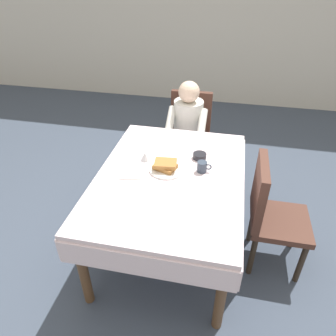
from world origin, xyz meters
The scene contains 14 objects.
ground_plane centered at (0.00, 0.00, 0.00)m, with size 14.00×14.00×0.00m, color #3D4756.
dining_table_main centered at (0.00, 0.00, 0.65)m, with size 1.12×1.52×0.74m.
chair_diner centered at (-0.02, 1.17, 0.53)m, with size 0.44×0.45×0.93m.
diner_person centered at (-0.02, 1.01, 0.67)m, with size 0.40×0.43×1.12m.
chair_right_side centered at (0.77, 0.00, 0.53)m, with size 0.45×0.44×0.93m.
plate_breakfast centered at (-0.04, 0.07, 0.75)m, with size 0.28×0.28×0.02m, color white.
breakfast_stack centered at (-0.05, 0.06, 0.79)m, with size 0.19×0.17×0.06m.
cup_coffee centered at (0.23, 0.10, 0.78)m, with size 0.11×0.08×0.08m.
bowl_butter centered at (0.19, 0.28, 0.76)m, with size 0.11×0.11×0.04m, color black.
syrup_pitcher centered at (-0.24, 0.16, 0.78)m, with size 0.08×0.08×0.07m.
fork_left_of_plate centered at (-0.23, 0.05, 0.74)m, with size 0.18×0.01×0.01m, color silver.
knife_right_of_plate centered at (0.15, 0.05, 0.74)m, with size 0.20×0.01×0.01m, color silver.
spoon_near_edge centered at (-0.07, -0.23, 0.74)m, with size 0.15×0.01×0.01m, color silver.
napkin_folded centered at (-0.30, -0.06, 0.74)m, with size 0.17×0.12×0.01m, color white.
Camera 1 is at (0.38, -1.89, 2.13)m, focal length 33.48 mm.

